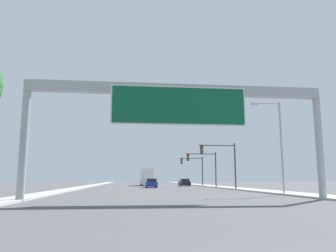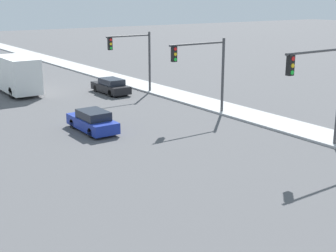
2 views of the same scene
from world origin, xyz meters
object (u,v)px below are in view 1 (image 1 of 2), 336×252
(car_mid_right, at_px, (184,183))
(traffic_light_mid_block, at_px, (205,163))
(truck_box_primary, at_px, (147,177))
(street_lamp_right, at_px, (277,139))
(car_far_left, at_px, (151,183))
(traffic_light_far_intersection, at_px, (195,166))
(sign_gantry, at_px, (179,106))
(traffic_light_near_intersection, at_px, (223,158))

(car_mid_right, relative_size, traffic_light_mid_block, 0.82)
(car_mid_right, xyz_separation_m, traffic_light_mid_block, (1.57, -11.51, 3.20))
(truck_box_primary, distance_m, traffic_light_mid_block, 18.99)
(street_lamp_right, bearing_deg, car_far_left, 112.31)
(truck_box_primary, xyz_separation_m, traffic_light_mid_block, (8.57, -16.81, 2.16))
(traffic_light_far_intersection, height_order, street_lamp_right, street_lamp_right)
(sign_gantry, relative_size, traffic_light_far_intersection, 3.70)
(traffic_light_mid_block, height_order, traffic_light_far_intersection, traffic_light_mid_block)
(traffic_light_far_intersection, bearing_deg, traffic_light_mid_block, -91.02)
(sign_gantry, relative_size, car_mid_right, 4.43)
(sign_gantry, bearing_deg, street_lamp_right, 34.14)
(truck_box_primary, distance_m, traffic_light_far_intersection, 11.28)
(sign_gantry, distance_m, car_far_left, 31.64)
(car_far_left, xyz_separation_m, traffic_light_near_intersection, (8.66, -11.04, 3.41))
(traffic_light_near_intersection, xyz_separation_m, traffic_light_mid_block, (-0.09, 10.00, -0.23))
(traffic_light_near_intersection, relative_size, traffic_light_mid_block, 1.07)
(car_far_left, relative_size, traffic_light_far_intersection, 0.80)
(traffic_light_mid_block, xyz_separation_m, traffic_light_far_intersection, (0.18, 10.00, -0.10))
(car_far_left, bearing_deg, traffic_light_near_intersection, -51.87)
(traffic_light_near_intersection, xyz_separation_m, street_lamp_right, (1.33, -13.32, 0.92))
(sign_gantry, distance_m, traffic_light_far_intersection, 41.12)
(car_far_left, xyz_separation_m, traffic_light_mid_block, (8.57, -1.04, 3.19))
(sign_gantry, xyz_separation_m, street_lamp_right, (9.99, 6.78, -1.29))
(sign_gantry, bearing_deg, traffic_light_far_intersection, 77.69)
(car_far_left, xyz_separation_m, truck_box_primary, (0.00, 15.77, 1.03))
(car_far_left, xyz_separation_m, street_lamp_right, (9.99, -24.36, 4.33))
(car_mid_right, distance_m, traffic_light_near_intersection, 21.85)
(traffic_light_mid_block, xyz_separation_m, street_lamp_right, (1.42, -23.32, 1.15))
(sign_gantry, relative_size, traffic_light_near_intersection, 3.41)
(car_far_left, distance_m, traffic_light_far_intersection, 12.90)
(car_mid_right, bearing_deg, traffic_light_far_intersection, -40.81)
(truck_box_primary, height_order, traffic_light_near_intersection, traffic_light_near_intersection)
(car_mid_right, relative_size, traffic_light_near_intersection, 0.77)
(car_far_left, height_order, traffic_light_far_intersection, traffic_light_far_intersection)
(car_mid_right, distance_m, truck_box_primary, 8.84)
(truck_box_primary, relative_size, traffic_light_mid_block, 1.49)
(street_lamp_right, bearing_deg, truck_box_primary, 103.99)
(car_far_left, height_order, traffic_light_near_intersection, traffic_light_near_intersection)
(sign_gantry, xyz_separation_m, traffic_light_far_intersection, (8.75, 40.10, -2.54))
(car_mid_right, relative_size, truck_box_primary, 0.55)
(car_far_left, bearing_deg, truck_box_primary, 90.00)
(car_far_left, bearing_deg, traffic_light_mid_block, -6.90)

